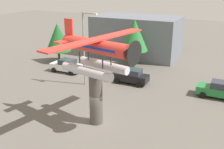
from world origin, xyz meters
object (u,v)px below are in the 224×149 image
object	(u,v)px
tree_west	(58,37)
tree_east	(134,35)
streetlight_primary	(85,44)
floatplane_monument	(96,52)
car_far_green	(219,90)
storefront_building	(137,36)
car_near_white	(66,66)
display_pedestal	(96,98)
car_mid_black	(131,76)

from	to	relation	value
tree_west	tree_east	bearing A→B (deg)	13.05
streetlight_primary	tree_west	xyz separation A→B (m)	(-8.61, 6.28, -1.10)
streetlight_primary	tree_west	world-z (taller)	streetlight_primary
floatplane_monument	car_far_green	distance (m)	14.26
streetlight_primary	tree_east	bearing A→B (deg)	75.17
tree_west	tree_east	xyz separation A→B (m)	(10.95, 2.54, 0.80)
floatplane_monument	tree_east	bearing A→B (deg)	113.07
storefront_building	car_near_white	bearing A→B (deg)	-112.79
display_pedestal	tree_west	distance (m)	19.38
car_near_white	tree_west	bearing A→B (deg)	-42.57
car_mid_black	car_far_green	xyz separation A→B (m)	(9.66, 0.15, 0.00)
floatplane_monument	tree_west	size ratio (longest dim) A/B	1.82
display_pedestal	tree_west	bearing A→B (deg)	136.16
car_near_white	tree_west	xyz separation A→B (m)	(-3.85, 3.53, 2.80)
car_near_white	car_mid_black	bearing A→B (deg)	-179.93
car_far_green	streetlight_primary	size ratio (longest dim) A/B	0.51
car_mid_black	car_far_green	bearing A→B (deg)	-179.08
car_near_white	tree_east	distance (m)	10.01
display_pedestal	tree_east	xyz separation A→B (m)	(-2.99, 15.93, 2.23)
car_near_white	tree_west	world-z (taller)	tree_west
storefront_building	floatplane_monument	bearing A→B (deg)	-76.92
display_pedestal	tree_west	xyz separation A→B (m)	(-13.94, 13.39, 1.43)
display_pedestal	storefront_building	distance (m)	22.58
car_mid_black	tree_east	bearing A→B (deg)	-70.99
display_pedestal	car_far_green	world-z (taller)	display_pedestal
car_mid_black	tree_west	world-z (taller)	tree_west
floatplane_monument	storefront_building	distance (m)	22.82
floatplane_monument	storefront_building	xyz separation A→B (m)	(-5.12, 22.03, -3.05)
car_near_white	tree_east	size ratio (longest dim) A/B	0.64
streetlight_primary	tree_east	xyz separation A→B (m)	(2.34, 8.82, -0.30)
floatplane_monument	car_mid_black	bearing A→B (deg)	107.95
streetlight_primary	tree_west	bearing A→B (deg)	143.90
storefront_building	tree_west	world-z (taller)	storefront_building
display_pedestal	tree_east	bearing A→B (deg)	100.64
storefront_building	tree_west	xyz separation A→B (m)	(-8.95, -8.61, 0.56)
tree_west	floatplane_monument	bearing A→B (deg)	-43.64
car_mid_black	tree_east	size ratio (longest dim) A/B	0.64
tree_west	display_pedestal	bearing A→B (deg)	-43.84
display_pedestal	car_near_white	bearing A→B (deg)	135.69
tree_west	storefront_building	bearing A→B (deg)	43.89
streetlight_primary	car_mid_black	bearing A→B (deg)	31.96
car_mid_black	car_near_white	bearing A→B (deg)	0.07
floatplane_monument	car_far_green	xyz separation A→B (m)	(8.63, 10.05, -5.29)
car_near_white	storefront_building	world-z (taller)	storefront_building
streetlight_primary	storefront_building	xyz separation A→B (m)	(0.34, 14.89, -1.66)
car_far_green	car_mid_black	bearing A→B (deg)	0.92
car_far_green	storefront_building	distance (m)	18.37
car_near_white	display_pedestal	bearing A→B (deg)	135.69
car_far_green	tree_west	world-z (taller)	tree_west
car_mid_black	car_far_green	world-z (taller)	same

